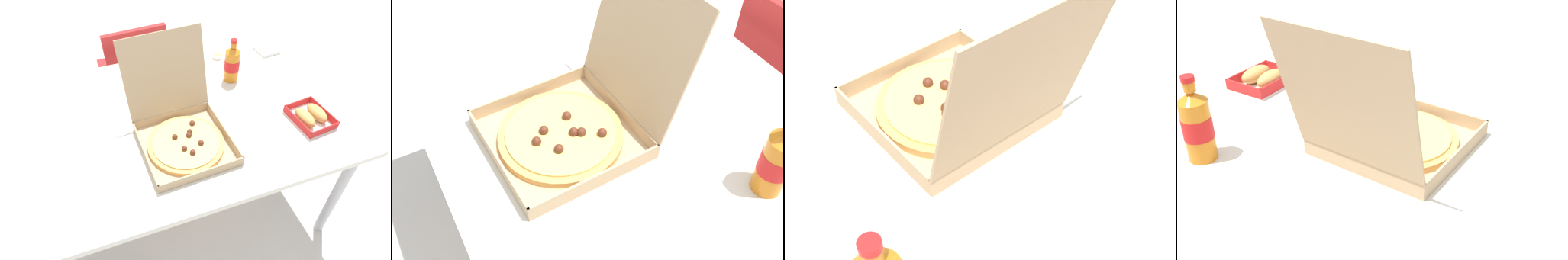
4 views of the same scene
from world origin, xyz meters
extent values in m
cube|color=silver|center=(0.00, 0.00, 0.70)|extent=(1.45, 0.98, 0.03)
cylinder|color=#B7B7BC|center=(-0.66, -0.42, 0.34)|extent=(0.05, 0.05, 0.69)
cube|color=tan|center=(-0.04, -0.18, 0.72)|extent=(0.36, 0.36, 0.01)
cube|color=tan|center=(-0.03, -0.35, 0.74)|extent=(0.35, 0.02, 0.04)
cube|color=tan|center=(-0.21, -0.19, 0.74)|extent=(0.02, 0.35, 0.04)
cube|color=tan|center=(0.13, -0.18, 0.74)|extent=(0.02, 0.35, 0.04)
cube|color=tan|center=(-0.05, -0.01, 0.74)|extent=(0.35, 0.02, 0.04)
cube|color=tan|center=(-0.05, 0.04, 0.93)|extent=(0.35, 0.11, 0.34)
cylinder|color=tan|center=(-0.04, -0.18, 0.73)|extent=(0.31, 0.31, 0.02)
cylinder|color=#EAC666|center=(-0.04, -0.18, 0.75)|extent=(0.27, 0.27, 0.01)
sphere|color=#562819|center=(-0.06, -0.22, 0.75)|extent=(0.02, 0.02, 0.02)
sphere|color=#562819|center=(0.02, -0.21, 0.75)|extent=(0.02, 0.02, 0.02)
sphere|color=#562819|center=(-0.02, -0.16, 0.75)|extent=(0.02, 0.02, 0.02)
sphere|color=#562819|center=(-0.01, -0.14, 0.75)|extent=(0.02, 0.02, 0.02)
sphere|color=#562819|center=(0.02, -0.10, 0.75)|extent=(0.02, 0.02, 0.02)
sphere|color=#562819|center=(-0.07, -0.15, 0.75)|extent=(0.02, 0.02, 0.02)
sphere|color=#562819|center=(-0.03, -0.25, 0.75)|extent=(0.02, 0.02, 0.02)
cylinder|color=orange|center=(0.32, 0.17, 0.92)|extent=(0.03, 0.03, 0.02)
cylinder|color=red|center=(0.32, 0.17, 0.94)|extent=(0.03, 0.03, 0.01)
camera|label=1|loc=(-0.31, -1.04, 1.76)|focal=30.91mm
camera|label=2|loc=(0.67, -0.50, 1.59)|focal=42.54mm
camera|label=3|loc=(0.44, 0.55, 1.50)|focal=49.40mm
camera|label=4|loc=(-0.63, 0.72, 1.39)|focal=44.01mm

